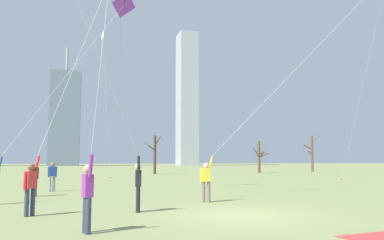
% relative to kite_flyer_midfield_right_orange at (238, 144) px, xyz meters
% --- Properties ---
extents(ground_plane, '(400.00, 400.00, 0.00)m').
position_rel_kite_flyer_midfield_right_orange_xyz_m(ground_plane, '(-1.30, -3.55, -2.40)').
color(ground_plane, '#848E56').
extents(kite_flyer_midfield_right_orange, '(9.18, 2.83, 11.21)m').
position_rel_kite_flyer_midfield_right_orange_xyz_m(kite_flyer_midfield_right_orange, '(0.00, 0.00, 0.00)').
color(kite_flyer_midfield_right_orange, '#726656').
rests_on(kite_flyer_midfield_right_orange, ground).
extents(kite_flyer_far_back_purple, '(6.24, 5.38, 11.34)m').
position_rel_kite_flyer_midfield_right_orange_xyz_m(kite_flyer_far_back_purple, '(-8.21, 2.96, 0.94)').
color(kite_flyer_far_back_purple, '#33384C').
rests_on(kite_flyer_far_back_purple, ground).
extents(kite_flyer_midfield_center_green, '(4.29, 2.97, 12.99)m').
position_rel_kite_flyer_midfield_right_orange_xyz_m(kite_flyer_midfield_center_green, '(-7.17, -1.61, 0.41)').
color(kite_flyer_midfield_center_green, '#33384C').
rests_on(kite_flyer_midfield_center_green, ground).
extents(kite_flyer_midfield_left_teal, '(7.13, 12.93, 14.26)m').
position_rel_kite_flyer_midfield_right_orange_xyz_m(kite_flyer_midfield_left_teal, '(-5.17, -3.40, 0.05)').
color(kite_flyer_midfield_left_teal, black).
rests_on(kite_flyer_midfield_left_teal, ground).
extents(bystander_watching_nearby, '(0.34, 0.46, 1.62)m').
position_rel_kite_flyer_midfield_right_orange_xyz_m(bystander_watching_nearby, '(-8.44, 5.03, -1.50)').
color(bystander_watching_nearby, '#726656').
rests_on(bystander_watching_nearby, ground).
extents(bystander_far_off_by_trees, '(0.48, 0.30, 1.62)m').
position_rel_kite_flyer_midfield_right_orange_xyz_m(bystander_far_off_by_trees, '(-7.86, 7.92, -1.50)').
color(bystander_far_off_by_trees, gray).
rests_on(bystander_far_off_by_trees, ground).
extents(distant_kite_high_overhead_white, '(1.14, 3.46, 15.76)m').
position_rel_kite_flyer_midfield_right_orange_xyz_m(distant_kite_high_overhead_white, '(-4.54, 26.62, 11.69)').
color(distant_kite_high_overhead_white, white).
rests_on(distant_kite_high_overhead_white, ground).
extents(bare_tree_right_of_center, '(2.62, 1.86, 5.59)m').
position_rel_kite_flyer_midfield_right_orange_xyz_m(bare_tree_right_of_center, '(26.84, 36.47, 0.48)').
color(bare_tree_right_of_center, brown).
rests_on(bare_tree_right_of_center, ground).
extents(bare_tree_far_right_edge, '(1.83, 2.91, 4.90)m').
position_rel_kite_flyer_midfield_right_orange_xyz_m(bare_tree_far_right_edge, '(2.46, 33.99, 0.24)').
color(bare_tree_far_right_edge, '#423326').
rests_on(bare_tree_far_right_edge, ground).
extents(bare_tree_center, '(2.99, 2.32, 4.43)m').
position_rel_kite_flyer_midfield_right_orange_xyz_m(bare_tree_center, '(17.34, 34.57, -0.11)').
color(bare_tree_center, brown).
rests_on(bare_tree_center, ground).
extents(skyline_mid_tower_left, '(9.44, 10.12, 39.17)m').
position_rel_kite_flyer_midfield_right_orange_xyz_m(skyline_mid_tower_left, '(-12.49, 116.94, 12.81)').
color(skyline_mid_tower_left, slate).
rests_on(skyline_mid_tower_left, ground).
extents(skyline_wide_slab, '(6.36, 8.20, 46.59)m').
position_rel_kite_flyer_midfield_right_orange_xyz_m(skyline_wide_slab, '(28.08, 114.94, 20.89)').
color(skyline_wide_slab, '#9EA3AD').
rests_on(skyline_wide_slab, ground).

